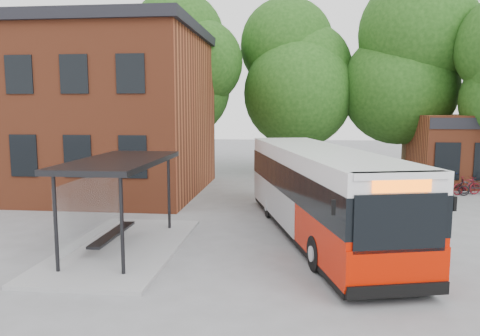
# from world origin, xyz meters

# --- Properties ---
(ground) EXTENTS (100.00, 100.00, 0.00)m
(ground) POSITION_xyz_m (0.00, 0.00, 0.00)
(ground) COLOR slate
(station_building) EXTENTS (18.40, 10.40, 8.50)m
(station_building) POSITION_xyz_m (-13.00, 9.00, 4.25)
(station_building) COLOR brown
(station_building) RESTS_ON ground
(bus_shelter) EXTENTS (3.60, 7.00, 2.90)m
(bus_shelter) POSITION_xyz_m (-4.50, -1.00, 1.45)
(bus_shelter) COLOR black
(bus_shelter) RESTS_ON ground
(bike_rail) EXTENTS (5.20, 0.10, 0.38)m
(bike_rail) POSITION_xyz_m (9.28, 10.00, 0.19)
(bike_rail) COLOR black
(bike_rail) RESTS_ON ground
(tree_0) EXTENTS (7.92, 7.92, 11.00)m
(tree_0) POSITION_xyz_m (-6.00, 16.00, 5.50)
(tree_0) COLOR #1A4111
(tree_0) RESTS_ON ground
(tree_1) EXTENTS (7.92, 7.92, 10.40)m
(tree_1) POSITION_xyz_m (1.00, 17.00, 5.20)
(tree_1) COLOR #1A4111
(tree_1) RESTS_ON ground
(tree_2) EXTENTS (7.92, 7.92, 11.00)m
(tree_2) POSITION_xyz_m (8.00, 16.00, 5.50)
(tree_2) COLOR #1A4111
(tree_2) RESTS_ON ground
(city_bus) EXTENTS (5.39, 12.21, 3.04)m
(city_bus) POSITION_xyz_m (1.68, 1.34, 1.52)
(city_bus) COLOR #BC1300
(city_bus) RESTS_ON ground
(bicycle_0) EXTENTS (1.69, 0.68, 0.87)m
(bicycle_0) POSITION_xyz_m (7.77, 9.60, 0.43)
(bicycle_0) COLOR #10381A
(bicycle_0) RESTS_ON ground
(bicycle_1) EXTENTS (1.62, 0.68, 0.94)m
(bicycle_1) POSITION_xyz_m (7.45, 10.25, 0.47)
(bicycle_1) COLOR black
(bicycle_1) RESTS_ON ground
(bicycle_2) EXTENTS (1.67, 1.15, 0.83)m
(bicycle_2) POSITION_xyz_m (8.25, 10.53, 0.42)
(bicycle_2) COLOR black
(bicycle_2) RESTS_ON ground
(bicycle_3) EXTENTS (1.80, 1.04, 1.04)m
(bicycle_3) POSITION_xyz_m (9.07, 10.98, 0.52)
(bicycle_3) COLOR #04134D
(bicycle_3) RESTS_ON ground
(bicycle_4) EXTENTS (1.65, 0.84, 0.82)m
(bicycle_4) POSITION_xyz_m (8.94, 9.71, 0.41)
(bicycle_4) COLOR black
(bicycle_4) RESTS_ON ground
(bicycle_5) EXTENTS (1.66, 0.94, 0.96)m
(bicycle_5) POSITION_xyz_m (9.65, 9.85, 0.48)
(bicycle_5) COLOR #5E1018
(bicycle_5) RESTS_ON ground
(bicycle_6) EXTENTS (1.95, 0.81, 1.00)m
(bicycle_6) POSITION_xyz_m (10.28, 10.23, 0.50)
(bicycle_6) COLOR #27262D
(bicycle_6) RESTS_ON ground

